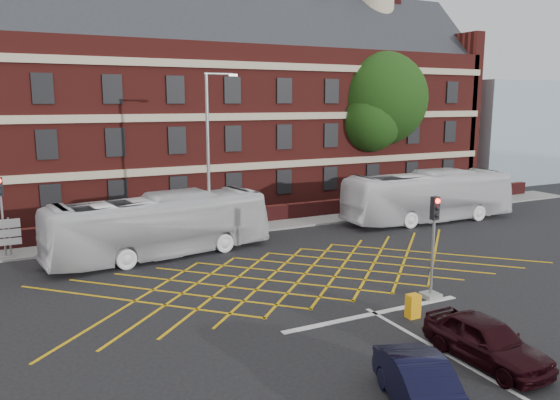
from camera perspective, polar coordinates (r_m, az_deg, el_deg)
name	(u,v)px	position (r m, az deg, el deg)	size (l,w,h in m)	color
ground	(327,287)	(24.44, 4.97, -9.00)	(120.00, 120.00, 0.00)	black
victorian_building	(182,104)	(43.42, -10.17, 9.83)	(51.00, 12.17, 20.40)	#581916
boundary_wall	(222,219)	(35.61, -6.03, -1.95)	(56.00, 0.50, 1.10)	#461213
far_pavement	(228,229)	(34.80, -5.44, -3.05)	(60.00, 3.00, 0.12)	slate
glass_block	(502,131)	(61.57, 22.16, 6.68)	(14.00, 10.00, 10.00)	#99B2BF
box_junction_hatching	(305,274)	(26.07, 2.65, -7.70)	(11.50, 0.12, 0.02)	#CC990C
stop_line	(375,313)	(21.73, 9.90, -11.60)	(8.00, 0.30, 0.02)	silver
centre_line	(515,393)	(17.47, 23.31, -18.02)	(0.15, 14.00, 0.02)	silver
bus_left	(160,226)	(29.20, -12.41, -2.64)	(2.77, 11.82, 3.29)	silver
bus_right	(428,196)	(38.24, 15.25, 0.37)	(2.88, 12.30, 3.43)	silver
car_navy	(423,388)	(15.51, 14.71, -18.45)	(1.45, 4.15, 1.37)	black
car_maroon	(486,340)	(18.65, 20.73, -13.54)	(1.72, 4.27, 1.46)	black
deciduous_tree	(380,105)	(45.58, 10.37, 9.70)	(7.78, 7.62, 12.08)	black
traffic_light_near	(432,257)	(23.35, 15.64, -5.74)	(0.70, 0.70, 4.27)	slate
traffic_light_far	(3,226)	(31.30, -26.94, -2.45)	(0.70, 0.70, 4.27)	slate
street_lamp	(210,188)	(30.24, -7.33, 1.23)	(2.25, 1.00, 9.56)	slate
direction_signs	(9,233)	(31.26, -26.44, -3.15)	(1.10, 0.16, 2.20)	gray
utility_cabinet	(413,306)	(21.50, 13.72, -10.72)	(0.48, 0.38, 0.91)	orange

